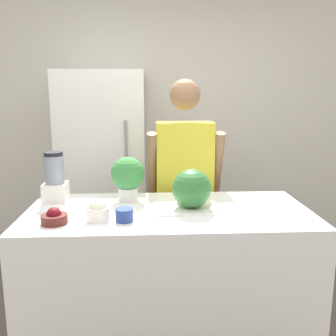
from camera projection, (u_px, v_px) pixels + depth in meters
wall_back at (159, 126)px, 3.88m from camera, size 8.00×0.06×2.60m
counter_island at (168, 282)px, 2.35m from camera, size 1.71×0.80×0.94m
refrigerator at (104, 171)px, 3.53m from camera, size 0.77×0.73×1.82m
person at (184, 191)px, 2.87m from camera, size 0.56×0.27×1.74m
cutting_board at (187, 209)px, 2.26m from camera, size 0.38×0.25×0.01m
watermelon at (192, 188)px, 2.24m from camera, size 0.23×0.23×0.23m
bowl_cherries at (54, 218)px, 2.02m from camera, size 0.14×0.14×0.09m
bowl_cream at (98, 211)px, 2.06m from camera, size 0.13×0.13×0.13m
bowl_small_blue at (124, 215)px, 2.05m from camera, size 0.10×0.10×0.07m
blender at (55, 179)px, 2.41m from camera, size 0.15×0.15×0.32m
potted_plant at (128, 176)px, 2.43m from camera, size 0.22×0.22×0.29m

